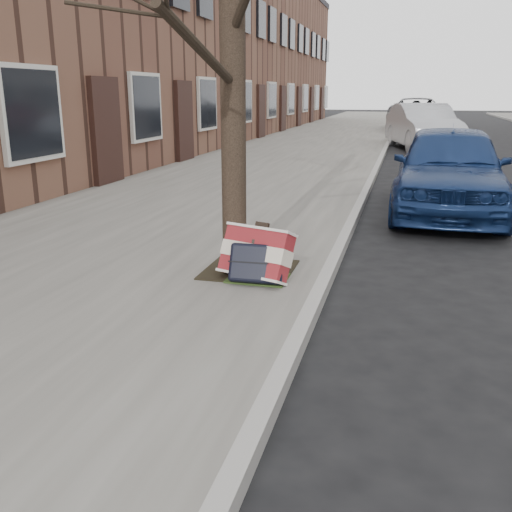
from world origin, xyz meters
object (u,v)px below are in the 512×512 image
(suitcase_red, at_px, (256,254))
(suitcase_navy, at_px, (257,263))
(car_near_mid, at_px, (423,127))
(car_near_front, at_px, (449,169))

(suitcase_red, xyz_separation_m, suitcase_navy, (0.04, -0.10, -0.06))
(suitcase_navy, xyz_separation_m, car_near_mid, (1.69, 14.98, 0.42))
(car_near_front, bearing_deg, suitcase_navy, -111.71)
(car_near_front, height_order, car_near_mid, car_near_mid)
(suitcase_red, height_order, suitcase_navy, suitcase_red)
(car_near_mid, bearing_deg, car_near_front, -102.83)
(suitcase_navy, bearing_deg, suitcase_red, 106.97)
(suitcase_red, distance_m, suitcase_navy, 0.12)
(car_near_front, distance_m, car_near_mid, 10.58)
(car_near_front, bearing_deg, car_near_mid, 92.72)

